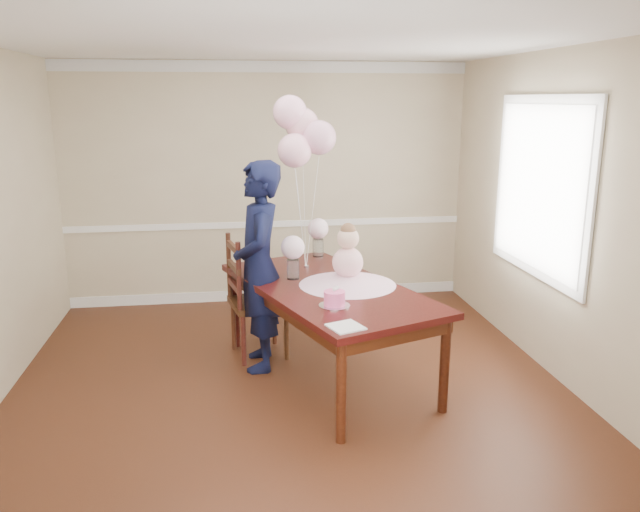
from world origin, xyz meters
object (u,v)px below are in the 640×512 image
Objects in this scene: dining_chair_seat at (259,303)px; woman at (259,267)px; dining_table_top at (328,289)px; birthday_cake at (334,298)px.

woman is (-0.00, -0.25, 0.41)m from dining_chair_seat.
dining_table_top is 4.39× the size of dining_chair_seat.
dining_table_top is at bearing 86.51° from birthday_cake.
woman is at bearing 122.45° from birthday_cake.
dining_table_top is 0.63m from woman.
woman is at bearing -102.30° from dining_chair_seat.
dining_chair_seat is (-0.51, 1.06, -0.36)m from birthday_cake.
birthday_cake reaches higher than dining_table_top.
birthday_cake is (-0.03, -0.52, 0.09)m from dining_table_top.
dining_chair_seat is 0.27× the size of woman.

